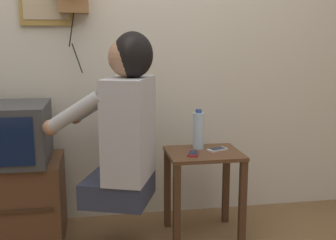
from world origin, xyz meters
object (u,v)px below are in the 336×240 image
(water_bottle, at_px, (198,130))
(person, at_px, (125,123))
(cell_phone_held, at_px, (193,153))
(cell_phone_spare, at_px, (217,149))

(water_bottle, bearing_deg, person, -157.26)
(cell_phone_held, distance_m, cell_phone_spare, 0.18)
(cell_phone_held, height_order, water_bottle, water_bottle)
(person, xyz_separation_m, cell_phone_spare, (0.58, 0.13, -0.21))
(cell_phone_spare, bearing_deg, person, -101.13)
(person, height_order, cell_phone_spare, person)
(cell_phone_held, xyz_separation_m, cell_phone_spare, (0.17, 0.07, 0.00))
(water_bottle, bearing_deg, cell_phone_spare, -32.05)
(person, relative_size, cell_phone_held, 7.07)
(person, xyz_separation_m, cell_phone_held, (0.41, 0.07, -0.21))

